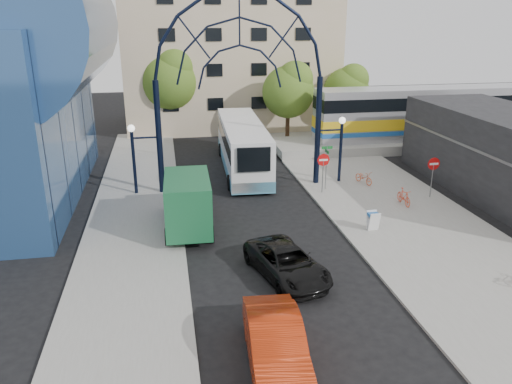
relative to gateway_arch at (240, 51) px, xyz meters
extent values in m
plane|color=black|center=(0.00, -14.00, -8.56)|extent=(120.00, 120.00, 0.00)
cube|color=gray|center=(8.00, -10.00, -8.50)|extent=(8.00, 56.00, 0.12)
cube|color=gray|center=(-6.50, -8.00, -8.50)|extent=(5.00, 50.00, 0.12)
cylinder|color=black|center=(-5.00, 0.00, -5.06)|extent=(0.36, 0.36, 7.00)
cylinder|color=black|center=(5.00, 0.00, -5.06)|extent=(0.36, 0.36, 7.00)
cylinder|color=black|center=(-6.60, 0.00, -6.56)|extent=(0.20, 0.20, 4.00)
cylinder|color=black|center=(6.60, 0.00, -6.56)|extent=(0.20, 0.20, 4.00)
sphere|color=white|center=(-6.60, 0.00, -4.36)|extent=(0.44, 0.44, 0.44)
sphere|color=white|center=(6.60, 0.00, -4.36)|extent=(0.44, 0.44, 0.44)
cylinder|color=slate|center=(4.80, -2.00, -7.34)|extent=(0.06, 0.06, 2.20)
cylinder|color=red|center=(4.80, -2.00, -6.34)|extent=(0.80, 0.04, 0.80)
cube|color=white|center=(4.80, -2.03, -6.34)|extent=(0.55, 0.02, 0.12)
cylinder|color=slate|center=(11.00, -4.00, -7.34)|extent=(0.06, 0.06, 2.20)
cylinder|color=red|center=(11.00, -4.00, -6.34)|extent=(0.76, 0.04, 0.76)
cube|color=white|center=(11.00, -4.03, -6.34)|extent=(0.55, 0.02, 0.12)
cylinder|color=slate|center=(5.20, -1.40, -7.04)|extent=(0.05, 0.05, 2.80)
cube|color=#146626|center=(5.20, -1.40, -5.74)|extent=(0.70, 0.03, 0.18)
cube|color=#146626|center=(5.20, -1.40, -5.99)|extent=(0.03, 0.70, 0.18)
cube|color=white|center=(5.60, -8.20, -7.94)|extent=(0.55, 0.26, 0.99)
cube|color=white|center=(5.60, -7.85, -7.94)|extent=(0.55, 0.26, 0.99)
cube|color=#1E59A5|center=(5.60, -8.02, -7.61)|extent=(0.55, 0.42, 0.14)
cylinder|color=#2A4E81|center=(-12.00, 1.00, 1.44)|extent=(9.00, 16.00, 9.00)
cube|color=black|center=(16.00, -4.00, -6.06)|extent=(6.00, 16.00, 5.00)
cube|color=#CCB68D|center=(2.00, 21.00, -1.56)|extent=(20.00, 12.00, 14.00)
cube|color=gray|center=(20.00, 8.00, -8.16)|extent=(32.00, 5.00, 0.80)
cube|color=#B7B7BC|center=(20.00, 8.00, -5.66)|extent=(25.00, 3.00, 4.20)
cube|color=gold|center=(20.00, 8.00, -6.26)|extent=(25.10, 3.05, 0.90)
cube|color=black|center=(20.00, 8.00, -4.66)|extent=(25.05, 3.05, 1.00)
cube|color=#1E59A5|center=(20.00, 8.00, -6.96)|extent=(25.10, 3.05, 0.35)
cylinder|color=#382314|center=(6.00, 12.00, -7.30)|extent=(0.36, 0.36, 2.52)
sphere|color=#2A5A17|center=(6.00, 12.00, -4.22)|extent=(4.48, 4.48, 4.48)
sphere|color=#2A5A17|center=(6.50, 11.70, -3.10)|extent=(3.08, 3.08, 3.08)
cylinder|color=#382314|center=(-4.00, 16.00, -7.12)|extent=(0.36, 0.36, 2.88)
sphere|color=#2A5A17|center=(-4.00, 16.00, -3.60)|extent=(5.12, 5.12, 5.12)
sphere|color=#2A5A17|center=(-3.50, 15.70, -2.32)|extent=(3.52, 3.52, 3.52)
cylinder|color=#382314|center=(12.00, 14.00, -7.39)|extent=(0.36, 0.36, 2.34)
sphere|color=#2A5A17|center=(12.00, 14.00, -4.53)|extent=(4.16, 4.16, 4.16)
sphere|color=#2A5A17|center=(12.50, 13.70, -3.49)|extent=(2.86, 2.86, 2.86)
cube|color=white|center=(0.78, 4.25, -6.70)|extent=(3.27, 12.32, 3.08)
cube|color=#539ABA|center=(0.78, 4.25, -7.97)|extent=(3.30, 12.32, 0.74)
cube|color=black|center=(0.78, 4.25, -6.06)|extent=(3.31, 12.08, 0.96)
cube|color=black|center=(0.49, -1.92, -6.11)|extent=(2.01, 0.24, 1.49)
cube|color=black|center=(1.06, 10.30, -6.86)|extent=(2.55, 0.31, 1.70)
cylinder|color=black|center=(-0.37, 8.09, -8.05)|extent=(0.34, 1.03, 1.02)
cylinder|color=black|center=(2.27, 7.97, -8.05)|extent=(0.34, 1.03, 1.02)
cylinder|color=black|center=(-0.75, -0.20, -8.05)|extent=(0.34, 1.03, 1.02)
cylinder|color=black|center=(1.89, -0.32, -8.05)|extent=(0.34, 1.03, 1.02)
cube|color=black|center=(-3.63, -3.90, -7.55)|extent=(2.18, 2.27, 2.02)
cube|color=black|center=(-3.59, -2.80, -7.13)|extent=(1.84, 0.15, 0.92)
cube|color=#175A33|center=(-3.71, -6.65, -6.81)|extent=(2.33, 4.29, 2.57)
cylinder|color=black|center=(-4.69, -4.14, -8.12)|extent=(0.27, 0.89, 0.88)
cylinder|color=black|center=(-2.58, -4.21, -8.12)|extent=(0.27, 0.89, 0.88)
cylinder|color=black|center=(-4.80, -7.72, -8.12)|extent=(0.27, 0.89, 0.88)
cylinder|color=black|center=(-2.69, -7.79, -8.12)|extent=(0.27, 0.89, 0.88)
imported|color=black|center=(0.13, -11.82, -7.88)|extent=(3.37, 5.24, 1.34)
imported|color=#A3260A|center=(-1.58, -17.34, -7.75)|extent=(2.04, 5.00, 1.61)
imported|color=#DF582C|center=(8.03, -0.78, -8.02)|extent=(1.04, 1.67, 0.83)
imported|color=#E64D2E|center=(8.82, -4.90, -7.96)|extent=(0.47, 1.59, 0.95)
camera|label=1|loc=(-4.56, -30.12, 1.96)|focal=35.00mm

